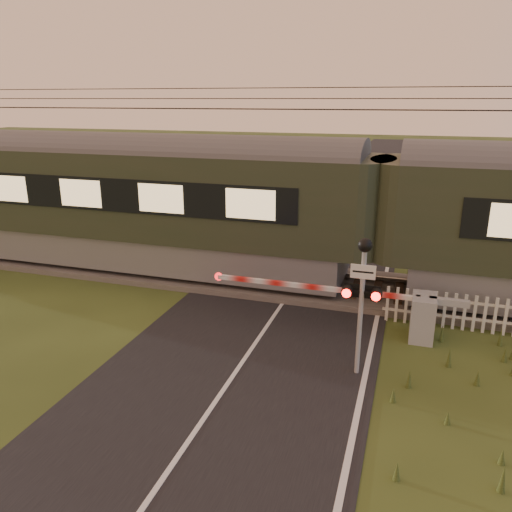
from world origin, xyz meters
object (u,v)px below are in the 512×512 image
(train, at_px, (379,216))
(crossing_signal, at_px, (363,283))
(picket_fence, at_px, (464,312))
(boom_gate, at_px, (411,314))

(train, height_order, crossing_signal, train)
(train, xyz_separation_m, crossing_signal, (0.06, -4.91, -0.34))
(crossing_signal, bearing_deg, train, 90.67)
(crossing_signal, distance_m, picket_fence, 4.18)
(train, xyz_separation_m, picket_fence, (2.45, -1.89, -1.97))
(train, relative_size, boom_gate, 7.10)
(boom_gate, relative_size, crossing_signal, 2.14)
(boom_gate, xyz_separation_m, crossing_signal, (-1.06, -2.18, 1.49))
(crossing_signal, xyz_separation_m, picket_fence, (2.39, 3.02, -1.63))
(picket_fence, bearing_deg, crossing_signal, -128.37)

